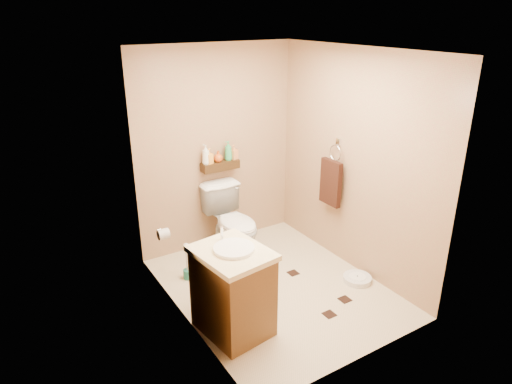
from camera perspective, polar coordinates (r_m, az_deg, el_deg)
ground at (r=4.91m, az=2.36°, el=-11.81°), size 2.50×2.50×0.00m
wall_back at (r=5.39m, az=-4.95°, el=5.35°), size 2.00×0.04×2.40m
wall_front at (r=3.49m, az=14.29°, el=-4.66°), size 2.00×0.04×2.40m
wall_left at (r=3.92m, az=-9.54°, el=-1.27°), size 0.04×2.50×2.40m
wall_right at (r=4.97m, az=12.18°, el=3.52°), size 0.04×2.50×2.40m
ceiling at (r=4.11m, az=2.90°, el=17.34°), size 2.00×2.50×0.02m
wall_shelf at (r=5.37m, az=-4.50°, el=3.31°), size 0.46×0.14×0.10m
floor_accents at (r=4.87m, az=2.60°, el=-12.10°), size 1.20×1.28×0.01m
toilet at (r=5.31m, az=-2.87°, el=-3.91°), size 0.47×0.82×0.83m
vanity at (r=4.12m, az=-2.92°, el=-12.13°), size 0.63×0.73×0.94m
bathroom_scale at (r=5.11m, az=12.54°, el=-10.53°), size 0.40×0.40×0.06m
toilet_brush at (r=5.03m, az=-8.58°, el=-9.17°), size 0.10×0.10×0.43m
towel_ring at (r=5.17m, az=9.36°, el=1.45°), size 0.12×0.30×0.76m
toilet_paper at (r=4.75m, az=-11.51°, el=-5.17°), size 0.12×0.11×0.12m
bottle_a at (r=5.25m, az=-6.29°, el=4.68°), size 0.11×0.11×0.23m
bottle_b at (r=5.27m, az=-5.93°, el=4.46°), size 0.11×0.11×0.18m
bottle_c at (r=5.33m, az=-4.75°, el=4.47°), size 0.12×0.12×0.14m
bottle_d at (r=5.37m, az=-3.49°, el=5.18°), size 0.10×0.10×0.23m
bottle_e at (r=5.42m, az=-2.79°, el=5.02°), size 0.10×0.10×0.17m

